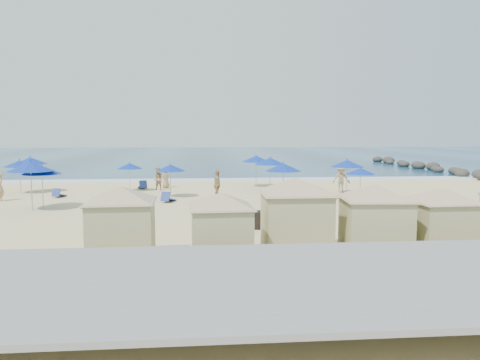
% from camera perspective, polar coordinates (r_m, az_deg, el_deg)
% --- Properties ---
extents(ground, '(160.00, 160.00, 0.00)m').
position_cam_1_polar(ground, '(25.01, -3.36, -3.81)').
color(ground, beige).
rests_on(ground, ground).
extents(ocean, '(160.00, 80.00, 0.06)m').
position_cam_1_polar(ocean, '(79.75, -4.45, 2.94)').
color(ocean, navy).
rests_on(ocean, ground).
extents(surf_line, '(160.00, 2.50, 0.08)m').
position_cam_1_polar(surf_line, '(40.36, -3.97, -0.01)').
color(surf_line, white).
rests_on(surf_line, ground).
extents(seawall, '(160.00, 6.10, 1.22)m').
position_cam_1_polar(seawall, '(11.73, -1.53, -11.92)').
color(seawall, gray).
rests_on(seawall, ground).
extents(rock_jetty, '(2.56, 26.66, 0.96)m').
position_cam_1_polar(rock_jetty, '(55.47, 21.50, 1.55)').
color(rock_jetty, '#2B2623').
rests_on(rock_jetty, ground).
extents(trash_bin, '(0.79, 0.79, 0.75)m').
position_cam_1_polar(trash_bin, '(20.58, 1.76, -4.89)').
color(trash_bin, black).
rests_on(trash_bin, ground).
extents(cabana_0, '(4.38, 4.38, 2.75)m').
position_cam_1_polar(cabana_0, '(15.57, -14.25, -4.11)').
color(cabana_0, tan).
rests_on(cabana_0, ground).
extents(cabana_1, '(4.06, 4.06, 2.55)m').
position_cam_1_polar(cabana_1, '(14.92, -2.29, -4.82)').
color(cabana_1, tan).
rests_on(cabana_1, ground).
extents(cabana_2, '(4.73, 4.73, 2.97)m').
position_cam_1_polar(cabana_2, '(15.99, 6.83, -3.26)').
color(cabana_2, tan).
rests_on(cabana_2, ground).
extents(cabana_3, '(4.39, 4.39, 2.77)m').
position_cam_1_polar(cabana_3, '(16.16, 16.17, -3.77)').
color(cabana_3, tan).
rests_on(cabana_3, ground).
extents(cabana_4, '(4.12, 4.12, 2.59)m').
position_cam_1_polar(cabana_4, '(17.26, 23.37, -3.76)').
color(cabana_4, tan).
rests_on(cabana_4, ground).
extents(umbrella_0, '(2.08, 2.08, 2.37)m').
position_cam_1_polar(umbrella_0, '(35.14, -25.28, 1.82)').
color(umbrella_0, '#A5A8AD').
rests_on(umbrella_0, ground).
extents(umbrella_1, '(2.15, 2.15, 2.45)m').
position_cam_1_polar(umbrella_1, '(27.90, -23.02, 1.13)').
color(umbrella_1, '#A5A8AD').
rests_on(umbrella_1, ground).
extents(umbrella_2, '(2.24, 2.24, 2.55)m').
position_cam_1_polar(umbrella_2, '(35.38, -24.20, 2.16)').
color(umbrella_2, '#A5A8AD').
rests_on(umbrella_2, ground).
extents(umbrella_3, '(2.41, 2.41, 2.74)m').
position_cam_1_polar(umbrella_3, '(27.25, -24.17, 1.51)').
color(umbrella_3, '#A5A8AD').
rests_on(umbrella_3, ground).
extents(umbrella_4, '(1.82, 1.82, 2.08)m').
position_cam_1_polar(umbrella_4, '(33.92, -13.32, 1.68)').
color(umbrella_4, '#A5A8AD').
rests_on(umbrella_4, ground).
extents(umbrella_5, '(1.93, 1.93, 2.20)m').
position_cam_1_polar(umbrella_5, '(30.23, -8.50, 1.48)').
color(umbrella_5, '#A5A8AD').
rests_on(umbrella_5, ground).
extents(umbrella_6, '(2.20, 2.20, 2.50)m').
position_cam_1_polar(umbrella_6, '(32.51, 3.70, 2.30)').
color(umbrella_6, '#A5A8AD').
rests_on(umbrella_6, ground).
extents(umbrella_7, '(2.15, 2.15, 2.45)m').
position_cam_1_polar(umbrella_7, '(27.69, 5.30, 1.56)').
color(umbrella_7, '#A5A8AD').
rests_on(umbrella_7, ground).
extents(umbrella_8, '(2.18, 2.18, 2.49)m').
position_cam_1_polar(umbrella_8, '(35.48, 1.98, 2.60)').
color(umbrella_8, '#A5A8AD').
rests_on(umbrella_8, ground).
extents(umbrella_9, '(2.16, 2.16, 2.45)m').
position_cam_1_polar(umbrella_9, '(31.52, 12.93, 1.97)').
color(umbrella_9, '#A5A8AD').
rests_on(umbrella_9, ground).
extents(umbrella_10, '(1.80, 1.80, 2.05)m').
position_cam_1_polar(umbrella_10, '(29.96, 14.48, 1.05)').
color(umbrella_10, '#A5A8AD').
rests_on(umbrella_10, ground).
extents(beach_chair_1, '(0.70, 1.20, 0.62)m').
position_cam_1_polar(beach_chair_1, '(32.28, -21.25, -1.61)').
color(beach_chair_1, navy).
rests_on(beach_chair_1, ground).
extents(beach_chair_2, '(0.85, 1.32, 0.67)m').
position_cam_1_polar(beach_chair_2, '(35.09, -11.79, -0.71)').
color(beach_chair_2, navy).
rests_on(beach_chair_2, ground).
extents(beach_chair_3, '(0.93, 1.34, 0.67)m').
position_cam_1_polar(beach_chair_3, '(28.40, -8.81, -2.22)').
color(beach_chair_3, navy).
rests_on(beach_chair_3, ground).
extents(beach_chair_4, '(0.63, 1.30, 0.70)m').
position_cam_1_polar(beach_chair_4, '(30.11, 7.67, -1.72)').
color(beach_chair_4, navy).
rests_on(beach_chair_4, ground).
extents(beach_chair_5, '(0.99, 1.44, 0.73)m').
position_cam_1_polar(beach_chair_5, '(32.13, 7.16, -1.21)').
color(beach_chair_5, navy).
rests_on(beach_chair_5, ground).
extents(beachgoer_0, '(0.72, 0.76, 1.76)m').
position_cam_1_polar(beachgoer_0, '(31.94, -27.22, -0.74)').
color(beachgoer_0, tan).
rests_on(beachgoer_0, ground).
extents(beachgoer_1, '(1.00, 0.92, 1.65)m').
position_cam_1_polar(beachgoer_1, '(34.10, -9.93, 0.13)').
color(beachgoer_1, tan).
rests_on(beachgoer_1, ground).
extents(beachgoer_2, '(0.62, 1.15, 1.87)m').
position_cam_1_polar(beachgoer_2, '(28.98, -2.79, -0.59)').
color(beachgoer_2, tan).
rests_on(beachgoer_2, ground).
extents(beachgoer_3, '(1.28, 0.82, 1.89)m').
position_cam_1_polar(beachgoer_3, '(33.25, 12.23, 0.14)').
color(beachgoer_3, tan).
rests_on(beachgoer_3, ground).
extents(beachgoer_4, '(0.84, 0.90, 1.55)m').
position_cam_1_polar(beachgoer_4, '(35.52, -9.06, 0.30)').
color(beachgoer_4, tan).
rests_on(beachgoer_4, ground).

